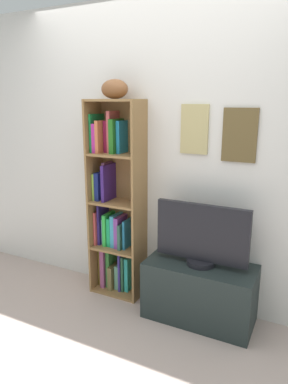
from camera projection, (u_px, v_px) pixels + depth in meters
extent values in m
cube|color=#AE9990|center=(90.00, 375.00, 2.30)|extent=(5.20, 5.20, 0.04)
cube|color=silver|center=(162.00, 157.00, 2.96)|extent=(4.80, 0.06, 2.52)
cube|color=tan|center=(194.00, 129.00, 2.74)|extent=(0.22, 0.02, 0.38)
cube|color=gray|center=(194.00, 129.00, 2.73)|extent=(0.17, 0.01, 0.33)
cube|color=brown|center=(240.00, 135.00, 2.59)|extent=(0.25, 0.02, 0.40)
cube|color=gray|center=(239.00, 135.00, 2.59)|extent=(0.20, 0.01, 0.35)
cube|color=olive|center=(95.00, 199.00, 3.17)|extent=(0.02, 0.27, 1.74)
cube|color=olive|center=(140.00, 205.00, 2.97)|extent=(0.02, 0.27, 1.74)
cube|color=olive|center=(124.00, 198.00, 3.18)|extent=(0.47, 0.01, 1.74)
cube|color=olive|center=(119.00, 290.00, 3.29)|extent=(0.43, 0.26, 0.02)
cube|color=olive|center=(118.00, 248.00, 3.18)|extent=(0.43, 0.26, 0.02)
cube|color=olive|center=(117.00, 203.00, 3.07)|extent=(0.43, 0.26, 0.02)
cube|color=olive|center=(116.00, 155.00, 2.97)|extent=(0.43, 0.26, 0.02)
cube|color=olive|center=(115.00, 100.00, 2.85)|extent=(0.43, 0.26, 0.02)
cube|color=olive|center=(104.00, 265.00, 3.36)|extent=(0.04, 0.15, 0.36)
cube|color=#954877|center=(107.00, 266.00, 3.33)|extent=(0.04, 0.18, 0.37)
cube|color=#347C34|center=(112.00, 267.00, 3.32)|extent=(0.04, 0.16, 0.36)
cube|color=brown|center=(115.00, 275.00, 3.30)|extent=(0.04, 0.19, 0.23)
cube|color=#67A684|center=(120.00, 275.00, 3.30)|extent=(0.04, 0.15, 0.23)
cube|color=navy|center=(123.00, 270.00, 3.25)|extent=(0.02, 0.17, 0.37)
cube|color=#255338|center=(126.00, 272.00, 3.25)|extent=(0.02, 0.16, 0.34)
cube|color=teal|center=(130.00, 273.00, 3.25)|extent=(0.04, 0.15, 0.32)
cube|color=#CB4C4D|center=(100.00, 226.00, 3.25)|extent=(0.02, 0.20, 0.31)
cube|color=navy|center=(103.00, 223.00, 3.24)|extent=(0.02, 0.18, 0.37)
cube|color=#5F96AB|center=(107.00, 230.00, 3.25)|extent=(0.03, 0.15, 0.24)
cube|color=green|center=(109.00, 228.00, 3.21)|extent=(0.03, 0.18, 0.29)
cube|color=#18A35B|center=(113.00, 230.00, 3.21)|extent=(0.04, 0.17, 0.26)
cube|color=teal|center=(117.00, 230.00, 3.18)|extent=(0.04, 0.17, 0.29)
cube|color=#7E3D98|center=(121.00, 231.00, 3.16)|extent=(0.04, 0.18, 0.28)
cube|color=#2C5746|center=(124.00, 235.00, 3.14)|extent=(0.03, 0.20, 0.23)
cube|color=teal|center=(128.00, 233.00, 3.14)|extent=(0.02, 0.17, 0.26)
cube|color=#7FB33D|center=(99.00, 186.00, 3.15)|extent=(0.02, 0.20, 0.24)
cube|color=navy|center=(102.00, 185.00, 3.13)|extent=(0.04, 0.20, 0.25)
cube|color=#653A62|center=(108.00, 180.00, 3.13)|extent=(0.03, 0.14, 0.33)
cube|color=navy|center=(109.00, 182.00, 3.09)|extent=(0.03, 0.21, 0.32)
cube|color=#156F34|center=(97.00, 133.00, 3.03)|extent=(0.02, 0.21, 0.32)
cube|color=#B52A91|center=(100.00, 138.00, 3.02)|extent=(0.03, 0.21, 0.24)
cube|color=#C96B3F|center=(103.00, 136.00, 3.00)|extent=(0.03, 0.21, 0.27)
cube|color=maroon|center=(110.00, 136.00, 3.01)|extent=(0.04, 0.14, 0.27)
cube|color=#BB4E4F|center=(113.00, 132.00, 2.98)|extent=(0.03, 0.17, 0.35)
cube|color=#23661D|center=(117.00, 136.00, 2.95)|extent=(0.04, 0.19, 0.28)
cube|color=teal|center=(122.00, 137.00, 2.96)|extent=(0.03, 0.15, 0.27)
ellipsoid|color=brown|center=(115.00, 89.00, 2.83)|extent=(0.26, 0.18, 0.16)
cube|color=#1F2928|center=(199.00, 292.00, 2.82)|extent=(0.86, 0.41, 0.48)
cube|color=black|center=(191.00, 304.00, 2.65)|extent=(0.78, 0.01, 0.31)
cylinder|color=black|center=(201.00, 262.00, 2.75)|extent=(0.22, 0.22, 0.04)
cube|color=black|center=(202.00, 233.00, 2.69)|extent=(0.73, 0.04, 0.45)
cube|color=#313750|center=(201.00, 233.00, 2.68)|extent=(0.69, 0.01, 0.41)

